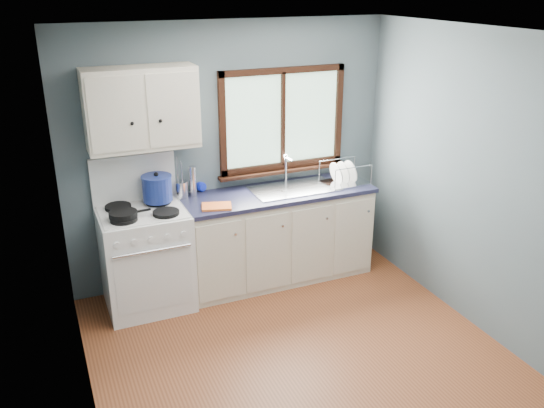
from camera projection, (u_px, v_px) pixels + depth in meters
name	position (u px, v px, depth m)	size (l,w,h in m)	color
floor	(311.00, 370.00, 4.47)	(3.20, 3.60, 0.02)	brown
ceiling	(322.00, 34.00, 3.55)	(3.20, 3.60, 0.02)	white
wall_back	(230.00, 154.00, 5.56)	(3.20, 0.02, 2.50)	#536268
wall_front	(509.00, 375.00, 2.46)	(3.20, 0.02, 2.50)	#536268
wall_left	(75.00, 263.00, 3.43)	(0.02, 3.60, 2.50)	#536268
wall_right	(495.00, 191.00, 4.60)	(0.02, 3.60, 2.50)	#536268
gas_range	(146.00, 256.00, 5.20)	(0.76, 0.69, 1.36)	white
base_cabinets	(277.00, 239.00, 5.73)	(1.85, 0.60, 0.88)	beige
countertop	(277.00, 193.00, 5.55)	(1.89, 0.64, 0.04)	black
sink	(294.00, 195.00, 5.63)	(0.84, 0.46, 0.44)	silver
window	(283.00, 127.00, 5.64)	(1.36, 0.10, 1.03)	#9EC6A8
upper_cabinets	(141.00, 109.00, 4.89)	(0.95, 0.35, 0.70)	beige
skillet	(123.00, 214.00, 4.84)	(0.37, 0.26, 0.05)	black
stockpot	(157.00, 188.00, 5.16)	(0.30, 0.30, 0.27)	navy
utensil_crock	(182.00, 189.00, 5.36)	(0.16, 0.16, 0.40)	silver
thermos	(193.00, 181.00, 5.37)	(0.07, 0.07, 0.29)	silver
soap_bottle	(203.00, 180.00, 5.47)	(0.09, 0.09, 0.25)	#1426CB
dish_towel	(217.00, 206.00, 5.15)	(0.26, 0.19, 0.02)	orange
dish_rack	(344.00, 177.00, 5.74)	(0.45, 0.35, 0.23)	silver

